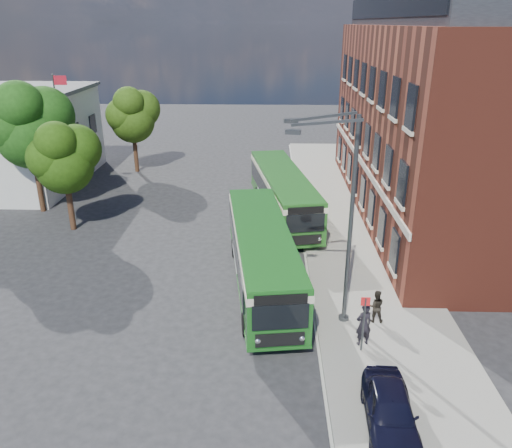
{
  "coord_description": "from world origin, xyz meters",
  "views": [
    {
      "loc": [
        1.95,
        -20.69,
        12.14
      ],
      "look_at": [
        1.21,
        3.87,
        2.2
      ],
      "focal_mm": 35.0,
      "sensor_mm": 36.0,
      "label": 1
    }
  ],
  "objects_px": {
    "street_lamp": "(342,220)",
    "parked_car": "(390,410)",
    "bus_rear": "(283,190)",
    "bus_front": "(262,251)"
  },
  "relations": [
    {
      "from": "bus_front",
      "to": "parked_car",
      "type": "distance_m",
      "value": 10.47
    },
    {
      "from": "bus_front",
      "to": "parked_car",
      "type": "bearing_deg",
      "value": -66.08
    },
    {
      "from": "street_lamp",
      "to": "parked_car",
      "type": "relative_size",
      "value": 2.34
    },
    {
      "from": "street_lamp",
      "to": "bus_rear",
      "type": "bearing_deg",
      "value": 99.05
    },
    {
      "from": "street_lamp",
      "to": "parked_car",
      "type": "height_order",
      "value": "street_lamp"
    },
    {
      "from": "bus_front",
      "to": "parked_car",
      "type": "height_order",
      "value": "bus_front"
    },
    {
      "from": "street_lamp",
      "to": "bus_rear",
      "type": "distance_m",
      "value": 13.33
    },
    {
      "from": "street_lamp",
      "to": "bus_rear",
      "type": "relative_size",
      "value": 0.7
    },
    {
      "from": "bus_front",
      "to": "parked_car",
      "type": "relative_size",
      "value": 3.26
    },
    {
      "from": "bus_front",
      "to": "bus_rear",
      "type": "relative_size",
      "value": 0.98
    }
  ]
}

